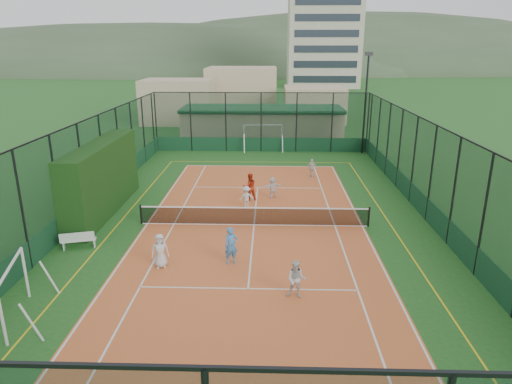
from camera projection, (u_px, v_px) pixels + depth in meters
ground at (254, 225)px, 23.27m from camera, size 300.00×300.00×0.00m
court_slab at (254, 225)px, 23.27m from camera, size 11.17×23.97×0.01m
tennis_net at (254, 215)px, 23.10m from camera, size 11.67×0.12×1.06m
perimeter_fence at (254, 178)px, 22.50m from camera, size 18.12×34.12×5.00m
floodlight_ne at (365, 104)px, 37.53m from camera, size 0.60×0.26×8.25m
clubhouse at (262, 124)px, 43.71m from camera, size 15.20×7.20×3.15m
apartment_tower at (324, 14)px, 96.30m from camera, size 15.00×12.00×30.00m
distant_hills at (269, 70)px, 165.94m from camera, size 200.00×60.00×24.00m
hedge_left at (102, 178)px, 24.67m from camera, size 1.30×8.70×3.81m
white_bench at (79, 240)px, 20.51m from camera, size 1.55×0.80×0.84m
futsal_goal_near at (15, 293)px, 15.01m from camera, size 3.13×1.62×1.94m
futsal_goal_far at (263, 138)px, 39.61m from camera, size 3.46×1.28×2.18m
child_near_left at (160, 251)px, 18.65m from camera, size 0.81×0.63×1.46m
child_near_mid at (231, 246)px, 18.96m from camera, size 0.69×0.59×1.60m
child_near_right at (296, 280)px, 16.39m from camera, size 0.79×0.67×1.43m
child_far_left at (246, 197)px, 25.53m from camera, size 0.88×0.59×1.27m
child_far_right at (312, 168)px, 31.57m from camera, size 0.81×0.58×1.28m
child_far_back at (273, 187)px, 27.30m from camera, size 1.22×0.81×1.26m
coach at (250, 187)px, 26.80m from camera, size 0.93×0.81×1.62m
tennis_balls at (246, 214)px, 24.68m from camera, size 4.35×0.93×0.07m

